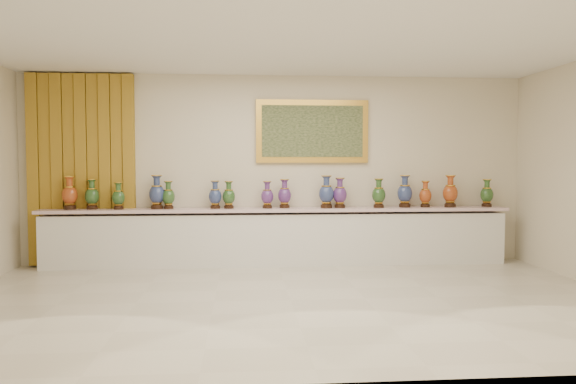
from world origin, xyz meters
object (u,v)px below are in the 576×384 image
(vase_0, at_px, (70,195))
(vase_1, at_px, (92,196))
(vase_2, at_px, (118,197))
(counter, at_px, (278,237))

(vase_0, bearing_deg, vase_1, 5.49)
(vase_1, xyz_separation_m, vase_2, (0.41, -0.06, -0.02))
(vase_2, bearing_deg, counter, 0.94)
(counter, bearing_deg, vase_2, -179.06)
(vase_1, relative_size, vase_2, 1.12)
(vase_1, bearing_deg, counter, -0.37)
(vase_0, xyz_separation_m, vase_1, (0.32, 0.03, -0.02))
(vase_2, bearing_deg, vase_0, 177.85)
(counter, bearing_deg, vase_1, 179.63)
(counter, relative_size, vase_0, 14.37)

